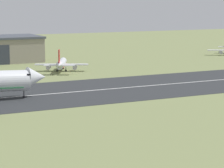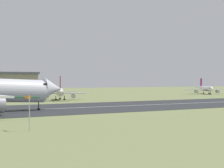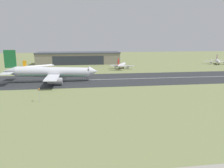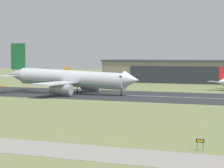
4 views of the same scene
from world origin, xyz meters
name	(u,v)px [view 2 (image 2 of 4)]	position (x,y,z in m)	size (l,w,h in m)	color
runway_strip	(110,106)	(0.00, 127.85, 0.03)	(405.50, 41.75, 0.06)	#2B2D30
runway_centreline	(110,106)	(0.00, 127.85, 0.07)	(364.95, 0.70, 0.01)	silver
airplane_parked_centre	(60,92)	(5.77, 172.05, 2.93)	(19.56, 22.45, 9.06)	silver
airplane_parked_east	(206,89)	(102.44, 191.16, 2.78)	(22.81, 21.84, 8.43)	white
windsock_pole	(26,99)	(-42.80, 85.53, 4.82)	(0.61, 2.49, 5.39)	#B7B7BC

